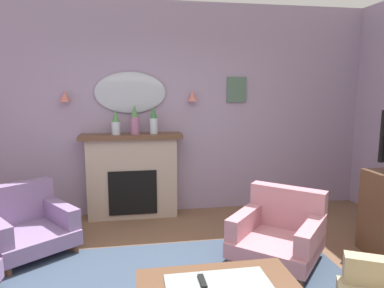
% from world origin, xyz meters
% --- Properties ---
extents(wall_back, '(7.02, 0.10, 2.94)m').
position_xyz_m(wall_back, '(0.00, 2.59, 1.47)').
color(wall_back, '#9E8CA8').
rests_on(wall_back, ground).
extents(fireplace, '(1.36, 0.36, 1.16)m').
position_xyz_m(fireplace, '(-0.41, 2.37, 0.57)').
color(fireplace, tan).
rests_on(fireplace, ground).
extents(mantel_vase_right, '(0.12, 0.12, 0.33)m').
position_xyz_m(mantel_vase_right, '(-0.61, 2.34, 1.31)').
color(mantel_vase_right, silver).
rests_on(mantel_vase_right, fireplace).
extents(mantel_vase_centre, '(0.12, 0.12, 0.39)m').
position_xyz_m(mantel_vase_centre, '(-0.36, 2.34, 1.34)').
color(mantel_vase_centre, '#9E6084').
rests_on(mantel_vase_centre, fireplace).
extents(mantel_vase_left, '(0.11, 0.11, 0.37)m').
position_xyz_m(mantel_vase_left, '(-0.11, 2.34, 1.34)').
color(mantel_vase_left, silver).
rests_on(mantel_vase_left, fireplace).
extents(wall_mirror, '(0.96, 0.06, 0.56)m').
position_xyz_m(wall_mirror, '(-0.41, 2.51, 1.71)').
color(wall_mirror, '#B2BCC6').
extents(wall_sconce_left, '(0.14, 0.14, 0.14)m').
position_xyz_m(wall_sconce_left, '(-1.26, 2.46, 1.66)').
color(wall_sconce_left, '#D17066').
extents(wall_sconce_right, '(0.14, 0.14, 0.14)m').
position_xyz_m(wall_sconce_right, '(0.44, 2.46, 1.66)').
color(wall_sconce_right, '#D17066').
extents(framed_picture, '(0.28, 0.03, 0.36)m').
position_xyz_m(framed_picture, '(1.09, 2.52, 1.75)').
color(framed_picture, '#4C6B56').
extents(tv_remote, '(0.04, 0.16, 0.02)m').
position_xyz_m(tv_remote, '(0.07, -0.18, 0.45)').
color(tv_remote, black).
rests_on(tv_remote, coffee_table).
extents(armchair_in_corner, '(1.14, 1.14, 0.71)m').
position_xyz_m(armchair_in_corner, '(1.09, 0.88, 0.31)').
color(armchair_in_corner, '#B77A84').
rests_on(armchair_in_corner, ground).
extents(armchair_near_fireplace, '(1.13, 1.13, 0.71)m').
position_xyz_m(armchair_near_fireplace, '(-1.55, 1.50, 0.31)').
color(armchair_near_fireplace, gray).
rests_on(armchair_near_fireplace, ground).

